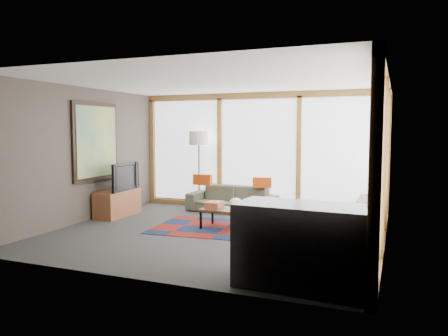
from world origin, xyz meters
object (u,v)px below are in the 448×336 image
at_px(floor_lamp, 199,170).
at_px(television, 121,177).
at_px(bookshelf, 367,218).
at_px(tv_console, 118,203).
at_px(sofa, 232,199).
at_px(coffee_table, 232,219).
at_px(bar_counter, 303,246).

distance_m(floor_lamp, television, 1.82).
height_order(bookshelf, television, television).
bearing_deg(tv_console, floor_lamp, 52.17).
height_order(sofa, coffee_table, sofa).
bearing_deg(sofa, bookshelf, -16.37).
xyz_separation_m(coffee_table, bookshelf, (2.27, 0.55, 0.09)).
height_order(sofa, floor_lamp, floor_lamp).
relative_size(television, bar_counter, 0.66).
height_order(coffee_table, bar_counter, bar_counter).
bearing_deg(floor_lamp, coffee_table, -50.07).
xyz_separation_m(floor_lamp, coffee_table, (1.47, -1.76, -0.69)).
bearing_deg(sofa, tv_console, -144.06).
height_order(floor_lamp, bookshelf, floor_lamp).
bearing_deg(sofa, television, -143.28).
bearing_deg(coffee_table, sofa, 110.80).
bearing_deg(tv_console, bookshelf, 3.33).
relative_size(coffee_table, tv_console, 1.01).
xyz_separation_m(floor_lamp, television, (-1.07, -1.47, -0.05)).
bearing_deg(floor_lamp, television, -125.94).
height_order(sofa, television, television).
bearing_deg(sofa, coffee_table, -65.94).
bearing_deg(floor_lamp, bookshelf, -17.94).
xyz_separation_m(bookshelf, bar_counter, (-0.50, -2.95, 0.21)).
xyz_separation_m(sofa, coffee_table, (0.60, -1.57, -0.10)).
bearing_deg(television, tv_console, 98.96).
height_order(floor_lamp, tv_console, floor_lamp).
bearing_deg(bookshelf, tv_console, -176.67).
distance_m(sofa, coffee_table, 1.68).
relative_size(bookshelf, tv_console, 1.99).
bearing_deg(coffee_table, tv_console, 174.34).
bearing_deg(bookshelf, sofa, 160.37).
distance_m(sofa, bookshelf, 3.04).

